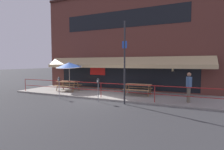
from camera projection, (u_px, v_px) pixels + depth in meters
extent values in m
plane|color=#2D2D30|center=(99.00, 100.00, 11.11)|extent=(120.00, 120.00, 0.00)
cube|color=gray|center=(112.00, 94.00, 12.93)|extent=(15.00, 4.00, 0.10)
cube|color=brown|center=(122.00, 42.00, 14.72)|extent=(15.00, 0.50, 8.28)
cube|color=black|center=(121.00, 19.00, 14.36)|extent=(10.50, 0.02, 1.40)
cube|color=black|center=(121.00, 75.00, 14.66)|extent=(12.00, 0.02, 2.30)
cube|color=red|center=(97.00, 71.00, 15.53)|extent=(1.50, 0.02, 0.70)
cube|color=tan|center=(119.00, 61.00, 14.09)|extent=(13.80, 0.92, 0.70)
cube|color=tan|center=(116.00, 66.00, 13.66)|extent=(13.80, 0.08, 0.28)
cube|color=black|center=(173.00, 67.00, 12.84)|extent=(0.04, 0.28, 0.04)
cube|color=black|center=(173.00, 70.00, 12.72)|extent=(0.18, 0.18, 0.28)
cube|color=beige|center=(173.00, 70.00, 12.72)|extent=(0.13, 0.19, 0.20)
cylinder|color=maroon|center=(25.00, 85.00, 14.12)|extent=(0.04, 0.04, 0.95)
cylinder|color=maroon|center=(59.00, 87.00, 12.74)|extent=(0.04, 0.04, 0.95)
cylinder|color=maroon|center=(101.00, 90.00, 11.35)|extent=(0.04, 0.04, 0.95)
cylinder|color=maroon|center=(155.00, 94.00, 9.96)|extent=(0.04, 0.04, 0.95)
cube|color=maroon|center=(101.00, 83.00, 11.31)|extent=(13.80, 0.04, 0.04)
cube|color=maroon|center=(101.00, 90.00, 11.35)|extent=(13.80, 0.03, 0.03)
cube|color=#997047|center=(68.00, 82.00, 14.21)|extent=(1.80, 0.80, 0.05)
cube|color=#997047|center=(63.00, 86.00, 13.70)|extent=(1.80, 0.26, 0.04)
cube|color=#997047|center=(72.00, 85.00, 14.76)|extent=(1.80, 0.26, 0.04)
cylinder|color=brown|center=(74.00, 87.00, 13.62)|extent=(0.07, 0.30, 0.73)
cylinder|color=brown|center=(78.00, 86.00, 14.20)|extent=(0.07, 0.30, 0.73)
cylinder|color=brown|center=(57.00, 86.00, 14.26)|extent=(0.07, 0.30, 0.73)
cylinder|color=brown|center=(63.00, 85.00, 14.84)|extent=(0.07, 0.30, 0.73)
cube|color=#997047|center=(138.00, 85.00, 12.23)|extent=(1.80, 0.80, 0.05)
cube|color=#997047|center=(136.00, 90.00, 11.72)|extent=(1.80, 0.26, 0.04)
cube|color=#997047|center=(140.00, 88.00, 12.78)|extent=(1.80, 0.26, 0.04)
cylinder|color=brown|center=(148.00, 91.00, 11.64)|extent=(0.07, 0.30, 0.73)
cylinder|color=brown|center=(150.00, 90.00, 12.22)|extent=(0.07, 0.30, 0.73)
cylinder|color=brown|center=(126.00, 90.00, 12.28)|extent=(0.07, 0.30, 0.73)
cylinder|color=brown|center=(129.00, 89.00, 12.87)|extent=(0.07, 0.30, 0.73)
cylinder|color=#B7B2A8|center=(69.00, 76.00, 14.38)|extent=(0.04, 0.04, 2.30)
cone|color=#2D56B7|center=(69.00, 65.00, 14.31)|extent=(2.10, 2.13, 0.57)
cylinder|color=white|center=(69.00, 67.00, 14.33)|extent=(2.14, 2.14, 0.21)
sphere|color=#B7B2A8|center=(69.00, 62.00, 14.30)|extent=(0.07, 0.07, 0.07)
cylinder|color=#665B4C|center=(188.00, 94.00, 10.08)|extent=(0.15, 0.15, 0.86)
cylinder|color=#665B4C|center=(189.00, 95.00, 9.88)|extent=(0.15, 0.15, 0.86)
cube|color=#4C709E|center=(189.00, 82.00, 9.93)|extent=(0.32, 0.44, 0.60)
cylinder|color=#4C709E|center=(188.00, 82.00, 10.19)|extent=(0.10, 0.10, 0.54)
cylinder|color=#4C709E|center=(190.00, 83.00, 9.68)|extent=(0.10, 0.10, 0.54)
sphere|color=#9E7051|center=(189.00, 74.00, 9.90)|extent=(0.22, 0.22, 0.22)
cylinder|color=gray|center=(59.00, 90.00, 11.64)|extent=(0.04, 0.04, 1.15)
cylinder|color=#2D2D33|center=(59.00, 80.00, 11.60)|extent=(0.15, 0.15, 0.20)
sphere|color=#2D2D33|center=(59.00, 78.00, 11.59)|extent=(0.14, 0.14, 0.14)
cube|color=silver|center=(58.00, 80.00, 11.52)|extent=(0.08, 0.01, 0.13)
cylinder|color=gray|center=(98.00, 92.00, 10.52)|extent=(0.04, 0.04, 1.15)
cylinder|color=#2D2D33|center=(98.00, 81.00, 10.48)|extent=(0.15, 0.15, 0.20)
sphere|color=#2D2D33|center=(98.00, 80.00, 10.47)|extent=(0.14, 0.14, 0.14)
cube|color=silver|center=(97.00, 81.00, 10.40)|extent=(0.08, 0.01, 0.13)
cylinder|color=#2D2D33|center=(125.00, 63.00, 9.79)|extent=(0.09, 0.09, 4.67)
cube|color=blue|center=(125.00, 45.00, 9.70)|extent=(0.28, 0.02, 0.40)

